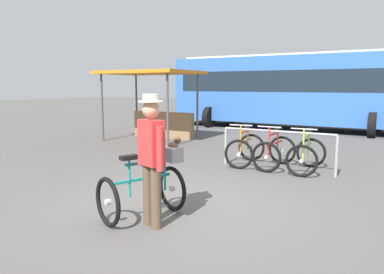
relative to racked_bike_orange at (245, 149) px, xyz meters
The scene contains 9 objects.
ground_plane 3.27m from the racked_bike_orange, 84.72° to the right, with size 80.00×80.00×0.00m, color #514F4C.
bike_rack_rail 0.87m from the racked_bike_orange, 13.08° to the right, with size 2.51×0.08×0.88m.
racked_bike_orange is the anchor object (origin of this frame).
racked_bike_red 0.70m from the racked_bike_orange, ahead, with size 0.69×1.10×0.97m.
racked_bike_lime 1.40m from the racked_bike_orange, ahead, with size 0.71×1.15×0.98m.
featured_bicycle 3.87m from the racked_bike_orange, 87.83° to the right, with size 1.01×1.26×1.09m.
person_with_featured_bike 4.22m from the racked_bike_orange, 84.38° to the right, with size 0.50×0.32×1.72m.
bus_distant 7.88m from the racked_bike_orange, 98.23° to the left, with size 10.00×3.40×3.08m.
market_stall 4.94m from the racked_bike_orange, 151.21° to the left, with size 3.12×2.32×2.30m.
Camera 1 is at (2.90, -4.62, 1.83)m, focal length 34.33 mm.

